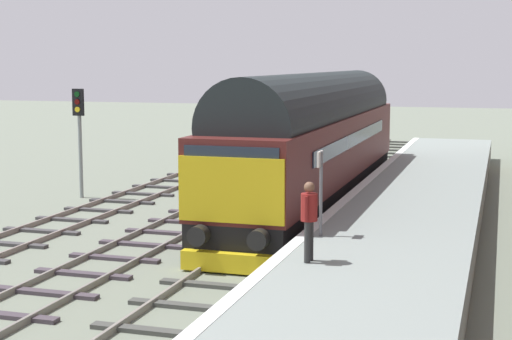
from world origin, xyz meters
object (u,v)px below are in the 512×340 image
Objects in this scene: platform_number_sign at (320,180)px; signal_post_near at (79,128)px; waiting_passenger at (309,214)px; diesel_locomotive at (315,137)px.

signal_post_near is at bearing 142.94° from platform_number_sign.
waiting_passenger is (0.32, -2.48, -0.33)m from platform_number_sign.
platform_number_sign reaches higher than waiting_passenger.
waiting_passenger is at bearing -77.62° from diesel_locomotive.
diesel_locomotive is at bearing 16.63° from waiting_passenger.
diesel_locomotive is 4.47× the size of signal_post_near.
signal_post_near reaches higher than platform_number_sign.
signal_post_near is 13.74m from platform_number_sign.
signal_post_near is at bearing 50.61° from waiting_passenger.
diesel_locomotive is at bearing 103.80° from platform_number_sign.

